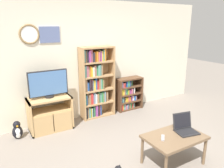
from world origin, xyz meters
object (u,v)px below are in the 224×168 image
(bookshelf_short, at_px, (127,94))
(laptop, at_px, (185,127))
(bookshelf_tall, at_px, (95,83))
(tv_stand, at_px, (50,114))
(remote_near_laptop, at_px, (163,138))
(penguin_figurine, at_px, (17,131))
(television, at_px, (48,84))
(coffee_table, at_px, (174,139))

(bookshelf_short, xyz_separation_m, laptop, (-0.42, -2.19, 0.15))
(bookshelf_short, bearing_deg, laptop, -100.73)
(bookshelf_tall, bearing_deg, bookshelf_short, -0.18)
(tv_stand, bearing_deg, bookshelf_short, 3.69)
(bookshelf_short, height_order, remote_near_laptop, bookshelf_short)
(tv_stand, relative_size, remote_near_laptop, 5.75)
(bookshelf_short, relative_size, penguin_figurine, 2.31)
(television, relative_size, remote_near_laptop, 5.25)
(bookshelf_short, height_order, penguin_figurine, bookshelf_short)
(television, relative_size, coffee_table, 0.86)
(bookshelf_tall, distance_m, remote_near_laptop, 2.22)
(bookshelf_tall, relative_size, bookshelf_short, 2.00)
(television, relative_size, bookshelf_short, 0.94)
(bookshelf_tall, xyz_separation_m, penguin_figurine, (-1.72, -0.18, -0.64))
(tv_stand, height_order, television, television)
(bookshelf_tall, relative_size, remote_near_laptop, 11.16)
(penguin_figurine, bearing_deg, coffee_table, -46.27)
(coffee_table, xyz_separation_m, remote_near_laptop, (-0.21, 0.03, 0.06))
(television, bearing_deg, penguin_figurine, -173.67)
(bookshelf_short, bearing_deg, coffee_table, -106.55)
(television, xyz_separation_m, bookshelf_short, (1.96, 0.10, -0.57))
(penguin_figurine, bearing_deg, bookshelf_tall, 5.97)
(television, distance_m, bookshelf_short, 2.04)
(bookshelf_short, relative_size, remote_near_laptop, 5.58)
(tv_stand, bearing_deg, bookshelf_tall, 6.88)
(tv_stand, xyz_separation_m, television, (0.01, 0.02, 0.62))
(bookshelf_tall, height_order, penguin_figurine, bookshelf_tall)
(television, height_order, laptop, television)
(bookshelf_short, xyz_separation_m, coffee_table, (-0.66, -2.22, 0.03))
(coffee_table, bearing_deg, penguin_figurine, 133.73)
(television, height_order, bookshelf_tall, bookshelf_tall)
(tv_stand, distance_m, bookshelf_short, 1.97)
(bookshelf_short, xyz_separation_m, remote_near_laptop, (-0.87, -2.19, 0.09))
(remote_near_laptop, bearing_deg, tv_stand, -17.73)
(remote_near_laptop, bearing_deg, penguin_figurine, -4.81)
(television, bearing_deg, coffee_table, -58.60)
(laptop, bearing_deg, tv_stand, 138.66)
(remote_near_laptop, bearing_deg, coffee_table, -145.05)
(television, bearing_deg, remote_near_laptop, -62.45)
(bookshelf_short, bearing_deg, bookshelf_tall, 179.82)
(tv_stand, height_order, bookshelf_tall, bookshelf_tall)
(television, distance_m, bookshelf_tall, 1.08)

